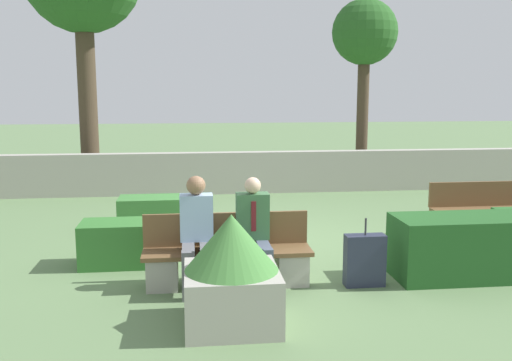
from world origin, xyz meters
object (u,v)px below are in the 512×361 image
Objects in this scene: suitcase at (365,260)px; tree_center_left at (365,38)px; person_seated_woman at (197,229)px; person_seated_man at (254,229)px; bench_left_side at (488,215)px; bench_front at (227,258)px; planter_corner_left at (232,270)px.

suitcase is 0.19× the size of tree_center_left.
tree_center_left is at bearing 59.90° from person_seated_woman.
person_seated_woman is (-0.65, 0.00, 0.02)m from person_seated_man.
person_seated_woman is at bearing -120.10° from tree_center_left.
bench_left_side is 2.20× the size of suitcase.
person_seated_woman is (-4.61, -1.96, 0.41)m from bench_left_side.
bench_front reaches higher than suitcase.
bench_front is at bearing -146.57° from bench_left_side.
planter_corner_left is at bearing -91.82° from bench_front.
person_seated_man is at bearing -25.72° from bench_front.
person_seated_woman is at bearing 176.96° from suitcase.
bench_front is 1.21m from planter_corner_left.
planter_corner_left is at bearing -134.73° from bench_left_side.
person_seated_man is 0.98× the size of person_seated_woman.
tree_center_left is (3.75, 6.95, 3.17)m from bench_front.
bench_front is at bearing 88.18° from planter_corner_left.
person_seated_woman is 2.00m from suitcase.
bench_front and bench_left_side have the same top height.
planter_corner_left is (-4.30, -3.01, 0.24)m from bench_left_side.
person_seated_woman is at bearing 179.61° from person_seated_man.
bench_left_side reaches higher than suitcase.
person_seated_man reaches higher than suitcase.
tree_center_left reaches higher than person_seated_man.
person_seated_man is 8.37m from tree_center_left.
bench_left_side is 5.03m from person_seated_woman.
suitcase is (1.64, 0.94, -0.25)m from planter_corner_left.
person_seated_woman reaches higher than suitcase.
bench_front is 1.62m from suitcase.
person_seated_man is at bearing -115.97° from tree_center_left.
tree_center_left reaches higher than bench_left_side.
suitcase is at bearing -4.37° from person_seated_man.
bench_front is 1.54× the size of person_seated_man.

